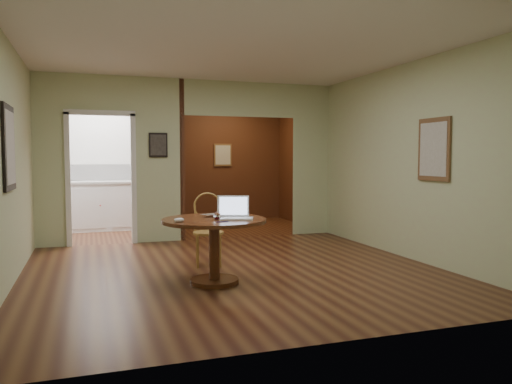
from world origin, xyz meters
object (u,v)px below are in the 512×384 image
object	(u,v)px
chair	(208,225)
open_laptop	(235,213)
dining_table	(214,235)
closed_laptop	(219,215)

from	to	relation	value
chair	open_laptop	xyz separation A→B (m)	(0.07, -1.03, 0.26)
dining_table	chair	world-z (taller)	chair
chair	closed_laptop	distance (m)	0.80
chair	open_laptop	size ratio (longest dim) A/B	2.26
chair	dining_table	bearing A→B (deg)	-89.49
chair	closed_laptop	xyz separation A→B (m)	(-0.04, -0.77, 0.21)
dining_table	open_laptop	world-z (taller)	open_laptop
open_laptop	chair	bearing A→B (deg)	113.19
dining_table	closed_laptop	world-z (taller)	closed_laptop
chair	open_laptop	world-z (taller)	open_laptop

